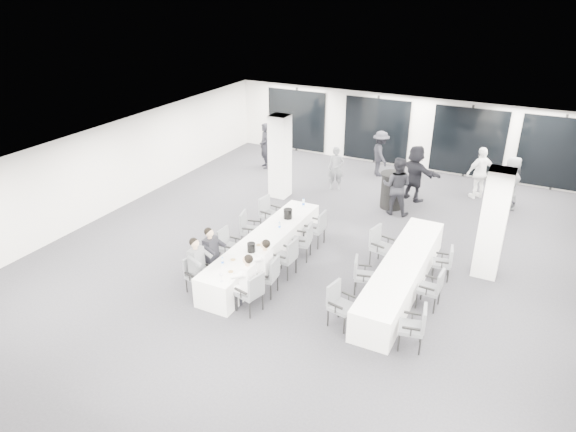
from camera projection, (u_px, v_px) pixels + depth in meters
name	position (u px, v px, depth m)	size (l,w,h in m)	color
room	(365.00, 198.00, 13.90)	(14.04, 16.04, 2.84)	#26262B
column_left	(280.00, 157.00, 17.09)	(0.60, 0.60, 2.80)	white
column_right	(493.00, 224.00, 12.45)	(0.60, 0.60, 2.80)	white
banquet_table_main	(264.00, 250.00, 13.39)	(0.90, 5.00, 0.75)	white
banquet_table_side	(402.00, 275.00, 12.26)	(0.90, 5.00, 0.75)	white
cocktail_table	(392.00, 190.00, 16.54)	(0.84, 0.84, 1.17)	black
chair_main_left_near	(194.00, 272.00, 12.13)	(0.52, 0.55, 0.88)	#505257
chair_main_left_second	(208.00, 261.00, 12.59)	(0.50, 0.55, 0.90)	#505257
chair_main_left_mid	(228.00, 244.00, 13.29)	(0.49, 0.55, 0.97)	#505257
chair_main_left_fourth	(248.00, 227.00, 14.13)	(0.62, 0.65, 1.01)	#505257
chair_main_left_far	(268.00, 212.00, 15.06)	(0.58, 0.63, 1.02)	#505257
chair_main_right_near	(252.00, 291.00, 11.31)	(0.60, 0.63, 0.99)	#505257
chair_main_right_second	(269.00, 274.00, 11.96)	(0.53, 0.58, 0.98)	#505257
chair_main_right_mid	(288.00, 255.00, 12.70)	(0.54, 0.60, 1.02)	#505257
chair_main_right_fourth	(304.00, 239.00, 13.50)	(0.59, 0.63, 1.00)	#505257
chair_main_right_far	(317.00, 226.00, 14.17)	(0.52, 0.58, 1.02)	#505257
chair_side_left_near	(339.00, 302.00, 10.92)	(0.59, 0.62, 0.99)	#505257
chair_side_left_mid	(361.00, 273.00, 12.07)	(0.56, 0.58, 0.91)	#505257
chair_side_left_far	(380.00, 244.00, 13.23)	(0.63, 0.66, 1.04)	#505257
chair_side_right_near	(416.00, 325.00, 10.21)	(0.58, 0.62, 0.98)	#505257
chair_side_right_mid	(433.00, 287.00, 11.47)	(0.51, 0.57, 0.97)	#505257
chair_side_right_far	(445.00, 261.00, 12.63)	(0.51, 0.54, 0.87)	#505257
seated_guest_a	(199.00, 263.00, 11.92)	(0.50, 0.38, 1.44)	#54575B
seated_guest_b	(213.00, 252.00, 12.39)	(0.50, 0.38, 1.44)	black
seated_guest_c	(245.00, 279.00, 11.29)	(0.50, 0.38, 1.44)	white
seated_guest_d	(263.00, 263.00, 11.91)	(0.50, 0.38, 1.44)	white
standing_guest_a	(336.00, 166.00, 17.86)	(0.63, 0.51, 1.73)	#54575B
standing_guest_b	(397.00, 182.00, 15.90)	(1.02, 0.62, 2.11)	black
standing_guest_c	(380.00, 151.00, 19.06)	(1.25, 0.64, 1.94)	black
standing_guest_d	(481.00, 170.00, 17.09)	(1.18, 0.66, 2.01)	white
standing_guest_e	(511.00, 180.00, 16.32)	(0.95, 0.58, 1.97)	#54575B
standing_guest_f	(415.00, 169.00, 16.91)	(1.97, 0.76, 2.15)	black
standing_guest_g	(265.00, 143.00, 19.85)	(0.73, 0.59, 2.01)	black
standing_guest_h	(505.00, 195.00, 15.35)	(0.89, 0.54, 1.85)	black
ice_bucket_near	(251.00, 247.00, 12.48)	(0.20, 0.20, 0.23)	black
ice_bucket_far	(288.00, 214.00, 14.20)	(0.24, 0.24, 0.28)	black
water_bottle_a	(222.00, 261.00, 11.91)	(0.06, 0.06, 0.19)	silver
water_bottle_b	(280.00, 226.00, 13.60)	(0.06, 0.06, 0.20)	silver
water_bottle_c	(303.00, 203.00, 14.91)	(0.08, 0.08, 0.24)	silver
plate_a	(233.00, 260.00, 12.15)	(0.21, 0.21, 0.03)	white
plate_b	(231.00, 272.00, 11.65)	(0.21, 0.21, 0.03)	white
plate_c	(259.00, 245.00, 12.81)	(0.21, 0.21, 0.03)	white
wine_glass	(221.00, 275.00, 11.24)	(0.08, 0.08, 0.22)	silver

